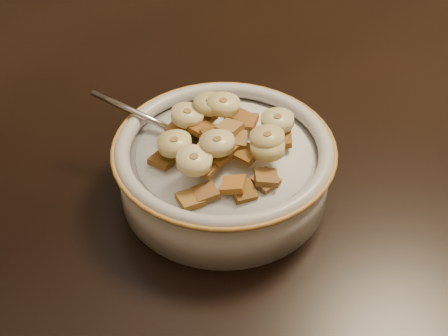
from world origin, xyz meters
TOP-DOWN VIEW (x-y plane):
  - table at (0.00, 0.00)m, footprint 1.41×0.91m
  - chair at (0.08, 0.71)m, footprint 0.43×0.43m
  - cereal_bowl at (-0.25, -0.17)m, footprint 0.20×0.20m
  - milk at (-0.25, -0.17)m, footprint 0.16×0.16m
  - spoon at (-0.26, -0.14)m, footprint 0.05×0.06m
  - cereal_square_0 at (-0.25, -0.18)m, footprint 0.03×0.03m
  - cereal_square_1 at (-0.24, -0.13)m, footprint 0.02×0.02m
  - cereal_square_2 at (-0.27, -0.13)m, footprint 0.02×0.02m
  - cereal_square_3 at (-0.25, -0.20)m, footprint 0.02×0.02m
  - cereal_square_4 at (-0.25, -0.23)m, footprint 0.03×0.03m
  - cereal_square_5 at (-0.21, -0.15)m, footprint 0.02×0.02m
  - cereal_square_6 at (-0.28, -0.23)m, footprint 0.03×0.03m
  - cereal_square_7 at (-0.27, -0.19)m, footprint 0.02×0.02m
  - cereal_square_8 at (-0.31, -0.15)m, footprint 0.03×0.03m
  - cereal_square_9 at (-0.25, -0.13)m, footprint 0.03×0.03m
  - cereal_square_10 at (-0.26, -0.17)m, footprint 0.03×0.03m
  - cereal_square_11 at (-0.29, -0.19)m, footprint 0.03×0.03m
  - cereal_square_12 at (-0.26, -0.18)m, footprint 0.03×0.03m
  - cereal_square_13 at (-0.32, -0.20)m, footprint 0.02×0.02m
  - cereal_square_14 at (-0.28, -0.22)m, footprint 0.03×0.03m
  - cereal_square_15 at (-0.25, -0.23)m, footprint 0.02×0.02m
  - cereal_square_16 at (-0.20, -0.20)m, footprint 0.03×0.03m
  - cereal_square_17 at (-0.24, -0.17)m, footprint 0.03×0.03m
  - cereal_square_18 at (-0.26, -0.15)m, footprint 0.02×0.02m
  - cereal_square_19 at (-0.30, -0.21)m, footprint 0.03×0.03m
  - cereal_square_20 at (-0.21, -0.20)m, footprint 0.03×0.03m
  - cereal_square_21 at (-0.28, -0.17)m, footprint 0.03×0.03m
  - cereal_square_22 at (-0.21, -0.16)m, footprint 0.03×0.03m
  - banana_slice_0 at (-0.23, -0.21)m, footprint 0.04×0.04m
  - banana_slice_1 at (-0.20, -0.19)m, footprint 0.04×0.04m
  - banana_slice_2 at (-0.23, -0.14)m, footprint 0.04×0.04m
  - banana_slice_3 at (-0.27, -0.18)m, footprint 0.04×0.04m
  - banana_slice_4 at (-0.26, -0.13)m, footprint 0.04×0.04m
  - banana_slice_5 at (-0.30, -0.19)m, footprint 0.04×0.04m
  - banana_slice_6 at (-0.29, -0.15)m, footprint 0.04×0.04m
  - banana_slice_7 at (-0.23, -0.20)m, footprint 0.04×0.04m
  - banana_slice_8 at (-0.24, -0.13)m, footprint 0.04×0.04m

SIDE VIEW (x-z plane):
  - chair at x=0.08m, z-range 0.00..0.88m
  - table at x=0.00m, z-range 0.71..0.75m
  - cereal_bowl at x=-0.25m, z-range 0.75..0.80m
  - milk at x=-0.25m, z-range 0.80..0.80m
  - spoon at x=-0.26m, z-range 0.80..0.81m
  - cereal_square_13 at x=-0.32m, z-range 0.80..0.81m
  - cereal_square_19 at x=-0.30m, z-range 0.80..0.81m
  - cereal_square_15 at x=-0.25m, z-range 0.80..0.81m
  - cereal_square_8 at x=-0.31m, z-range 0.80..0.81m
  - cereal_square_6 at x=-0.28m, z-range 0.80..0.81m
  - cereal_square_16 at x=-0.20m, z-range 0.80..0.81m
  - cereal_square_4 at x=-0.25m, z-range 0.80..0.81m
  - cereal_square_5 at x=-0.21m, z-range 0.80..0.81m
  - cereal_square_9 at x=-0.25m, z-range 0.81..0.81m
  - cereal_square_14 at x=-0.28m, z-range 0.80..0.81m
  - cereal_square_20 at x=-0.21m, z-range 0.81..0.81m
  - cereal_square_2 at x=-0.27m, z-range 0.80..0.82m
  - cereal_square_22 at x=-0.21m, z-range 0.80..0.81m
  - cereal_square_1 at x=-0.24m, z-range 0.81..0.82m
  - cereal_square_11 at x=-0.29m, z-range 0.81..0.82m
  - cereal_square_3 at x=-0.25m, z-range 0.81..0.82m
  - cereal_square_21 at x=-0.28m, z-range 0.81..0.82m
  - cereal_square_7 at x=-0.27m, z-range 0.81..0.82m
  - cereal_square_18 at x=-0.26m, z-range 0.81..0.82m
  - banana_slice_1 at x=-0.20m, z-range 0.81..0.82m
  - banana_slice_6 at x=-0.29m, z-range 0.81..0.83m
  - cereal_square_0 at x=-0.25m, z-range 0.81..0.82m
  - cereal_square_12 at x=-0.26m, z-range 0.81..0.83m
  - cereal_square_10 at x=-0.26m, z-range 0.82..0.82m
  - banana_slice_0 at x=-0.23m, z-range 0.81..0.83m
  - banana_slice_4 at x=-0.26m, z-range 0.82..0.83m
  - banana_slice_7 at x=-0.23m, z-range 0.82..0.83m
  - cereal_square_17 at x=-0.24m, z-range 0.82..0.83m
  - banana_slice_5 at x=-0.30m, z-range 0.82..0.83m
  - banana_slice_8 at x=-0.24m, z-range 0.82..0.83m
  - banana_slice_3 at x=-0.27m, z-range 0.82..0.83m
  - banana_slice_2 at x=-0.23m, z-range 0.82..0.83m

